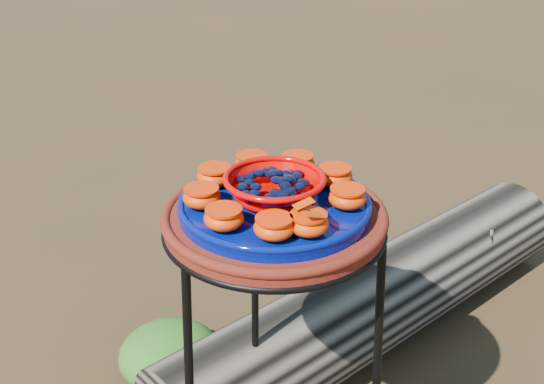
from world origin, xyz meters
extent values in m
cylinder|color=#47150A|center=(0.00, 0.00, 0.72)|extent=(0.40, 0.40, 0.03)
cylinder|color=#020E5A|center=(0.00, 0.00, 0.74)|extent=(0.34, 0.34, 0.02)
ellipsoid|color=#C30304|center=(0.03, -0.12, 0.77)|extent=(0.07, 0.07, 0.04)
ellipsoid|color=#C30304|center=(0.12, -0.05, 0.77)|extent=(0.07, 0.07, 0.04)
ellipsoid|color=#C30304|center=(0.12, 0.04, 0.77)|extent=(0.07, 0.07, 0.04)
ellipsoid|color=#C30304|center=(0.07, 0.11, 0.77)|extent=(0.07, 0.07, 0.04)
ellipsoid|color=#C30304|center=(-0.02, 0.13, 0.77)|extent=(0.07, 0.07, 0.04)
ellipsoid|color=#C30304|center=(-0.09, 0.09, 0.77)|extent=(0.07, 0.07, 0.04)
ellipsoid|color=#C30304|center=(-0.13, 0.01, 0.77)|extent=(0.07, 0.07, 0.04)
ellipsoid|color=#C30304|center=(-0.10, -0.08, 0.77)|extent=(0.07, 0.07, 0.04)
ellipsoid|color=#C30304|center=(-0.03, -0.12, 0.77)|extent=(0.07, 0.07, 0.04)
ellipsoid|color=#265F1A|center=(-0.19, 0.46, 0.07)|extent=(0.28, 0.28, 0.14)
camera|label=1|loc=(-0.23, -1.04, 1.31)|focal=45.00mm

